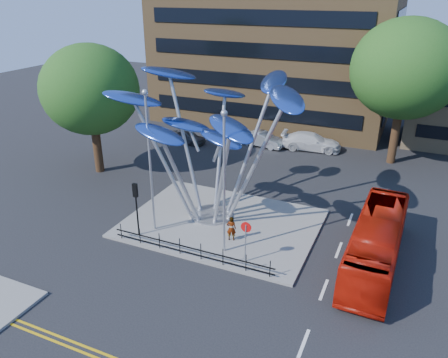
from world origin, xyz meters
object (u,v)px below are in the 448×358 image
at_px(leaf_sculpture, 210,117).
at_px(no_entry_sign_island, 246,235).
at_px(street_lamp_left, 149,151).
at_px(pedestrian, 231,228).
at_px(parked_car_right, 311,142).
at_px(tree_right, 406,69).
at_px(tree_left, 90,90).
at_px(street_lamp_right, 224,172).
at_px(red_bus, 376,242).
at_px(parked_car_left, 187,137).
at_px(traffic_light_island, 136,198).
at_px(parked_car_mid, 263,139).

xyz_separation_m(leaf_sculpture, no_entry_sign_island, (4.07, -4.16, -5.06)).
relative_size(street_lamp_left, pedestrian, 5.67).
height_order(street_lamp_left, parked_car_right, street_lamp_left).
bearing_deg(tree_right, street_lamp_left, -124.05).
distance_m(tree_left, street_lamp_right, 16.19).
bearing_deg(leaf_sculpture, street_lamp_left, -127.40).
distance_m(street_lamp_right, red_bus, 9.13).
relative_size(leaf_sculpture, pedestrian, 8.19).
height_order(tree_right, pedestrian, tree_right).
distance_m(street_lamp_right, parked_car_right, 19.83).
distance_m(tree_right, parked_car_left, 20.36).
height_order(street_lamp_right, parked_car_right, street_lamp_right).
distance_m(street_lamp_right, parked_car_left, 20.36).
height_order(leaf_sculpture, traffic_light_island, leaf_sculpture).
height_order(red_bus, parked_car_mid, red_bus).
xyz_separation_m(street_lamp_right, parked_car_left, (-11.28, 16.35, -4.46)).
bearing_deg(parked_car_left, street_lamp_right, -137.13).
height_order(tree_left, parked_car_right, tree_left).
bearing_deg(parked_car_left, leaf_sculpture, -137.22).
distance_m(tree_left, parked_car_left, 11.65).
bearing_deg(tree_right, tree_left, -151.39).
bearing_deg(leaf_sculpture, no_entry_sign_island, -45.67).
xyz_separation_m(pedestrian, parked_car_mid, (-4.10, 17.16, -0.22)).
height_order(leaf_sculpture, parked_car_mid, leaf_sculpture).
xyz_separation_m(tree_right, parked_car_left, (-18.78, -2.65, -7.40)).
relative_size(no_entry_sign_island, pedestrian, 1.58).
xyz_separation_m(tree_right, red_bus, (0.50, -16.63, -6.65)).
bearing_deg(red_bus, tree_right, 93.31).
relative_size(street_lamp_right, pedestrian, 5.34).
height_order(street_lamp_left, pedestrian, street_lamp_left).
height_order(tree_left, street_lamp_left, tree_left).
bearing_deg(red_bus, no_entry_sign_island, -154.69).
height_order(no_entry_sign_island, parked_car_mid, no_entry_sign_island).
relative_size(traffic_light_island, pedestrian, 2.20).
height_order(pedestrian, parked_car_mid, pedestrian).
bearing_deg(no_entry_sign_island, parked_car_right, 93.44).
height_order(leaf_sculpture, parked_car_left, leaf_sculpture).
bearing_deg(red_bus, parked_car_mid, 128.81).
bearing_deg(parked_car_left, parked_car_right, -67.20).
bearing_deg(pedestrian, street_lamp_right, 77.59).
bearing_deg(parked_car_right, pedestrian, 171.90).
distance_m(street_lamp_left, parked_car_right, 20.11).
distance_m(traffic_light_island, no_entry_sign_island, 7.05).
xyz_separation_m(tree_right, street_lamp_right, (-7.50, -19.00, -2.94)).
distance_m(leaf_sculpture, parked_car_left, 16.59).
height_order(street_lamp_left, parked_car_mid, street_lamp_left).
xyz_separation_m(tree_left, parked_car_right, (14.81, 12.35, -6.00)).
xyz_separation_m(tree_left, street_lamp_left, (9.50, -6.50, -1.44)).
relative_size(pedestrian, parked_car_mid, 0.36).
bearing_deg(parked_car_right, tree_right, -99.65).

